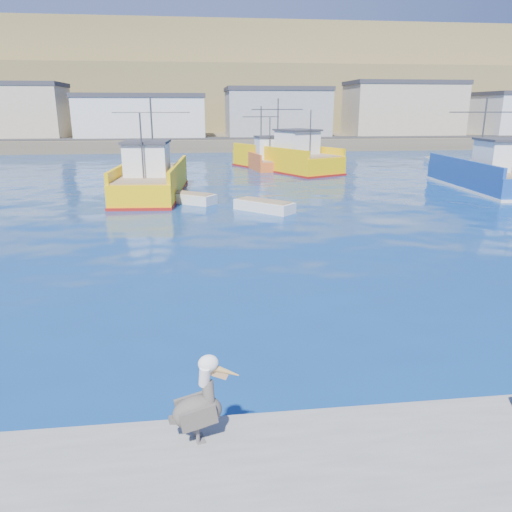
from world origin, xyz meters
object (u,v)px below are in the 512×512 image
Objects in this scene: skiff_mid at (188,199)px; skiff_extra at (264,207)px; boat_orange at (264,159)px; skiff_far at (434,161)px; trawler_yellow_b at (287,158)px; trawler_yellow_a at (152,180)px; trawler_blue at (488,175)px; pelican at (200,405)px.

skiff_mid is 5.49m from skiff_extra.
skiff_far is at bearing 6.85° from boat_orange.
trawler_yellow_a is at bearing -132.24° from trawler_yellow_b.
boat_orange reaches higher than skiff_mid.
skiff_extra is at bearing -104.18° from trawler_yellow_b.
trawler_blue is at bearing 19.21° from skiff_extra.
trawler_yellow_a is at bearing 95.88° from pelican.
pelican is (-25.66, -44.15, 0.90)m from skiff_far.
skiff_extra is at bearing 79.20° from pelican.
skiff_mid is at bearing -172.63° from trawler_blue.
boat_orange is at bearing 55.94° from trawler_yellow_a.
boat_orange is 18.91m from skiff_far.
trawler_blue is 3.14× the size of skiff_mid.
skiff_mid is 24.39m from pelican.
skiff_extra is (4.43, -3.24, -0.00)m from skiff_mid.
boat_orange is at bearing 80.65° from pelican.
boat_orange is 18.99m from skiff_mid.
skiff_mid is at bearing -52.08° from trawler_yellow_a.
trawler_yellow_b is 17.18m from skiff_far.
skiff_mid is 0.99× the size of skiff_far.
trawler_yellow_a is 9.39m from skiff_extra.
trawler_yellow_b reaches higher than skiff_mid.
skiff_extra is at bearing -160.79° from trawler_blue.
skiff_far is (16.75, 3.72, -0.87)m from trawler_yellow_b.
trawler_blue is (12.53, -13.23, -0.06)m from trawler_yellow_b.
trawler_yellow_b reaches higher than skiff_extra.
trawler_yellow_b reaches higher than boat_orange.
pelican reaches higher than skiff_far.
trawler_yellow_a is 33.01m from skiff_far.
boat_orange is 42.46m from pelican.
boat_orange is 4.91× the size of pelican.
trawler_yellow_b is at bearing 133.46° from trawler_blue.
trawler_blue is at bearing 7.37° from skiff_mid.
skiff_far is (18.76, 2.25, -0.73)m from boat_orange.
pelican is at bearing -99.35° from boat_orange.
trawler_blue is 20.67m from boat_orange.
trawler_blue reaches higher than pelican.
skiff_far is at bearing 59.84° from pelican.
trawler_yellow_a reaches higher than skiff_mid.
skiff_mid is (-7.30, -17.52, -0.72)m from boat_orange.
boat_orange reaches higher than skiff_far.
pelican is (0.40, -24.37, 0.89)m from skiff_mid.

